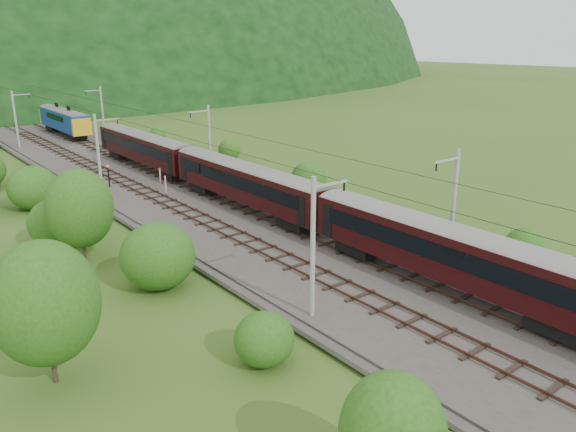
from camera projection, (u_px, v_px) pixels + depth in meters
ground at (387, 291)px, 35.27m from camera, size 600.00×600.00×0.00m
railbed at (289, 245)px, 42.73m from camera, size 14.00×220.00×0.30m
track_left at (263, 249)px, 41.25m from camera, size 2.40×220.00×0.27m
track_right at (313, 235)px, 44.08m from camera, size 2.40×220.00×0.27m
catenary_left at (99, 154)px, 54.33m from camera, size 2.54×192.28×8.00m
catenary_right at (209, 140)px, 61.53m from camera, size 2.54×192.28×8.00m
overhead_wires at (289, 155)px, 40.63m from camera, size 4.83×198.00×0.03m
train at (454, 245)px, 33.48m from camera, size 2.83×157.38×4.91m
hazard_post_near at (165, 184)px, 56.65m from camera, size 0.18×0.18×1.65m
hazard_post_far at (160, 176)px, 60.11m from camera, size 0.17×0.17×1.63m
signal at (109, 174)px, 58.31m from camera, size 0.26×0.26×2.35m
vegetation_left at (71, 231)px, 37.90m from camera, size 13.16×147.73×6.91m
vegetation_right at (332, 187)px, 54.82m from camera, size 6.51×99.51×3.23m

